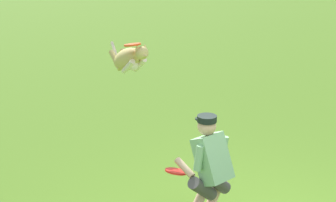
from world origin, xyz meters
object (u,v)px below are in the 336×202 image
Objects in this scene: dog at (129,59)px; frisbee_held at (176,171)px; person at (210,167)px; frisbee_flying at (132,45)px.

dog is 1.83m from frisbee_held.
frisbee_held is at bearing 38.35° from person.
person is 5.06× the size of frisbee_held.
dog is 0.40m from frisbee_flying.
frisbee_flying is (-0.16, 0.26, 0.26)m from dog.
dog reaches higher than person.
dog is 3.36× the size of frisbee_held.
frisbee_held is (-0.88, 0.89, -1.25)m from frisbee_flying.
dog is at bearing -47.94° from frisbee_held.
frisbee_flying is at bearing -16.43° from dog.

